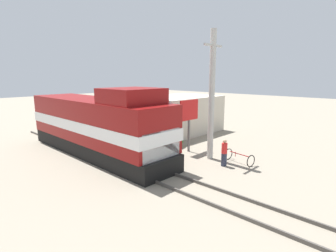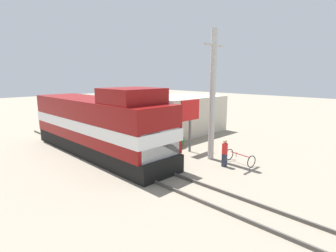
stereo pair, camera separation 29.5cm
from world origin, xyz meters
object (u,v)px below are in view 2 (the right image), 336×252
at_px(billboard_sign, 190,114).
at_px(vendor_umbrella, 167,122).
at_px(utility_pole, 212,95).
at_px(person_bystander, 225,152).
at_px(locomotive, 100,125).
at_px(bicycle, 240,158).

bearing_deg(billboard_sign, vendor_umbrella, 88.10).
xyz_separation_m(utility_pole, person_bystander, (-0.63, -1.46, -3.23)).
bearing_deg(person_bystander, utility_pole, 66.47).
distance_m(locomotive, utility_pole, 7.74).
bearing_deg(locomotive, bicycle, -57.43).
relative_size(vendor_umbrella, person_bystander, 1.39).
bearing_deg(bicycle, locomotive, -47.35).
bearing_deg(person_bystander, locomotive, 117.67).
distance_m(locomotive, vendor_umbrella, 5.10).
height_order(billboard_sign, person_bystander, billboard_sign).
bearing_deg(locomotive, billboard_sign, -39.21).
xyz_separation_m(locomotive, billboard_sign, (4.79, -3.91, 0.70)).
bearing_deg(bicycle, person_bystander, -9.81).
bearing_deg(person_bystander, vendor_umbrella, 80.37).
bearing_deg(billboard_sign, person_bystander, -104.78).
height_order(utility_pole, billboard_sign, utility_pole).
bearing_deg(bicycle, billboard_sign, -77.24).
bearing_deg(person_bystander, bicycle, -19.88).
xyz_separation_m(billboard_sign, bicycle, (0.18, -3.87, -2.34)).
xyz_separation_m(vendor_umbrella, person_bystander, (-1.00, -5.88, -0.96)).
bearing_deg(bicycle, utility_pole, -65.84).
height_order(locomotive, vendor_umbrella, locomotive).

